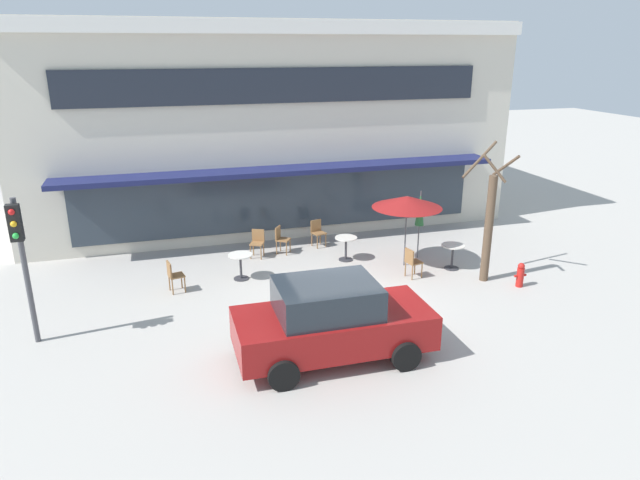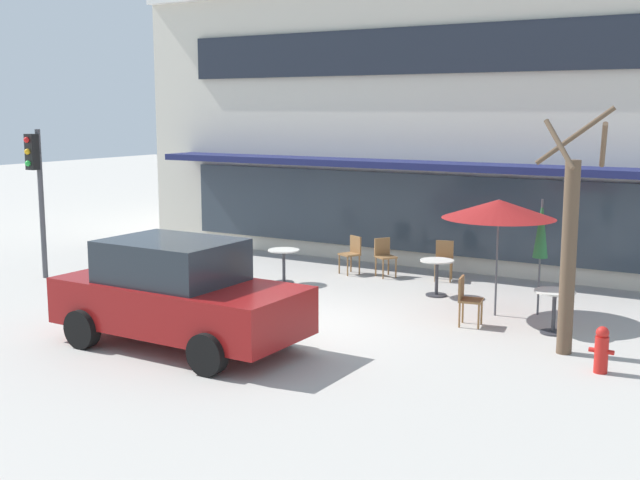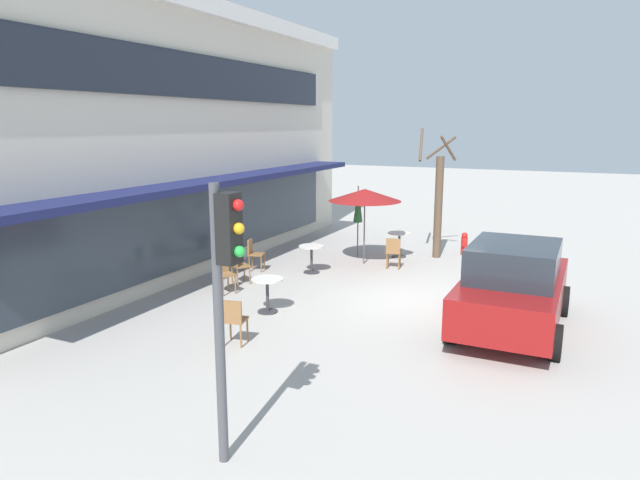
{
  "view_description": "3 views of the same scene",
  "coord_description": "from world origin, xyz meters",
  "px_view_note": "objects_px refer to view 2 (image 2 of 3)",
  "views": [
    {
      "loc": [
        -4.15,
        -12.51,
        6.44
      ],
      "look_at": [
        0.39,
        2.86,
        0.95
      ],
      "focal_mm": 32.0,
      "sensor_mm": 36.0,
      "label": 1
    },
    {
      "loc": [
        7.7,
        -11.81,
        3.85
      ],
      "look_at": [
        -0.75,
        2.27,
        1.16
      ],
      "focal_mm": 45.0,
      "sensor_mm": 36.0,
      "label": 2
    },
    {
      "loc": [
        -12.26,
        -3.27,
        4.05
      ],
      "look_at": [
        0.5,
        2.73,
        1.15
      ],
      "focal_mm": 32.0,
      "sensor_mm": 36.0,
      "label": 3
    }
  ],
  "objects_px": {
    "patio_umbrella_green_folded": "(541,230)",
    "cafe_chair_2": "(467,297)",
    "cafe_table_by_tree": "(554,304)",
    "fire_hydrant": "(602,350)",
    "patio_umbrella_cream_folded": "(499,209)",
    "cafe_chair_3": "(444,257)",
    "parked_sedan": "(178,294)",
    "cafe_chair_0": "(384,254)",
    "cafe_chair_1": "(206,255)",
    "cafe_table_near_wall": "(284,260)",
    "street_tree": "(570,245)",
    "cafe_table_streetside": "(437,271)",
    "cafe_chair_4": "(352,252)",
    "traffic_light_pole": "(37,179)"
  },
  "relations": [
    {
      "from": "cafe_chair_0",
      "to": "street_tree",
      "type": "bearing_deg",
      "value": -36.88
    },
    {
      "from": "cafe_table_near_wall",
      "to": "street_tree",
      "type": "xyz_separation_m",
      "value": [
        6.72,
        -2.04,
        1.22
      ]
    },
    {
      "from": "cafe_chair_1",
      "to": "cafe_chair_2",
      "type": "xyz_separation_m",
      "value": [
        6.68,
        -0.9,
        0.0
      ]
    },
    {
      "from": "cafe_chair_4",
      "to": "cafe_table_near_wall",
      "type": "bearing_deg",
      "value": -115.47
    },
    {
      "from": "street_tree",
      "to": "cafe_chair_2",
      "type": "bearing_deg",
      "value": 159.07
    },
    {
      "from": "cafe_chair_0",
      "to": "patio_umbrella_cream_folded",
      "type": "bearing_deg",
      "value": -32.19
    },
    {
      "from": "parked_sedan",
      "to": "traffic_light_pole",
      "type": "relative_size",
      "value": 1.24
    },
    {
      "from": "cafe_chair_0",
      "to": "cafe_chair_2",
      "type": "xyz_separation_m",
      "value": [
        3.18,
        -3.1,
        0.0
      ]
    },
    {
      "from": "cafe_table_near_wall",
      "to": "cafe_chair_4",
      "type": "height_order",
      "value": "cafe_chair_4"
    },
    {
      "from": "cafe_table_streetside",
      "to": "street_tree",
      "type": "relative_size",
      "value": 0.19
    },
    {
      "from": "cafe_table_near_wall",
      "to": "cafe_chair_3",
      "type": "xyz_separation_m",
      "value": [
        2.94,
        2.16,
        0.01
      ]
    },
    {
      "from": "parked_sedan",
      "to": "patio_umbrella_cream_folded",
      "type": "bearing_deg",
      "value": 50.33
    },
    {
      "from": "cafe_chair_3",
      "to": "traffic_light_pole",
      "type": "relative_size",
      "value": 0.26
    },
    {
      "from": "cafe_chair_0",
      "to": "street_tree",
      "type": "xyz_separation_m",
      "value": [
        5.12,
        -3.84,
        1.21
      ]
    },
    {
      "from": "parked_sedan",
      "to": "cafe_table_by_tree",
      "type": "bearing_deg",
      "value": 37.66
    },
    {
      "from": "cafe_chair_0",
      "to": "traffic_light_pole",
      "type": "height_order",
      "value": "traffic_light_pole"
    },
    {
      "from": "cafe_table_streetside",
      "to": "cafe_chair_1",
      "type": "bearing_deg",
      "value": -169.39
    },
    {
      "from": "cafe_chair_1",
      "to": "parked_sedan",
      "type": "xyz_separation_m",
      "value": [
        3.09,
        -4.53,
        0.35
      ]
    },
    {
      "from": "patio_umbrella_cream_folded",
      "to": "parked_sedan",
      "type": "xyz_separation_m",
      "value": [
        -3.8,
        -4.59,
        -1.14
      ]
    },
    {
      "from": "cafe_table_by_tree",
      "to": "traffic_light_pole",
      "type": "relative_size",
      "value": 0.22
    },
    {
      "from": "cafe_table_streetside",
      "to": "street_tree",
      "type": "distance_m",
      "value": 4.4
    },
    {
      "from": "patio_umbrella_green_folded",
      "to": "cafe_chair_1",
      "type": "height_order",
      "value": "patio_umbrella_green_folded"
    },
    {
      "from": "cafe_chair_4",
      "to": "fire_hydrant",
      "type": "xyz_separation_m",
      "value": [
        6.62,
        -4.45,
        -0.17
      ]
    },
    {
      "from": "patio_umbrella_cream_folded",
      "to": "fire_hydrant",
      "type": "distance_m",
      "value": 3.82
    },
    {
      "from": "cafe_chair_1",
      "to": "patio_umbrella_cream_folded",
      "type": "bearing_deg",
      "value": 0.51
    },
    {
      "from": "patio_umbrella_cream_folded",
      "to": "cafe_chair_0",
      "type": "distance_m",
      "value": 4.28
    },
    {
      "from": "cafe_table_by_tree",
      "to": "cafe_chair_1",
      "type": "xyz_separation_m",
      "value": [
        -8.16,
        0.61,
        0.01
      ]
    },
    {
      "from": "patio_umbrella_green_folded",
      "to": "street_tree",
      "type": "bearing_deg",
      "value": -64.17
    },
    {
      "from": "parked_sedan",
      "to": "cafe_table_streetside",
      "type": "bearing_deg",
      "value": 68.07
    },
    {
      "from": "cafe_table_near_wall",
      "to": "cafe_chair_0",
      "type": "distance_m",
      "value": 2.41
    },
    {
      "from": "cafe_table_streetside",
      "to": "cafe_chair_3",
      "type": "xyz_separation_m",
      "value": [
        -0.48,
        1.55,
        0.01
      ]
    },
    {
      "from": "cafe_table_streetside",
      "to": "cafe_chair_4",
      "type": "relative_size",
      "value": 0.85
    },
    {
      "from": "cafe_table_by_tree",
      "to": "fire_hydrant",
      "type": "relative_size",
      "value": 1.08
    },
    {
      "from": "parked_sedan",
      "to": "traffic_light_pole",
      "type": "distance_m",
      "value": 6.87
    },
    {
      "from": "patio_umbrella_green_folded",
      "to": "cafe_chair_1",
      "type": "xyz_separation_m",
      "value": [
        -7.56,
        -0.53,
        -1.1
      ]
    },
    {
      "from": "cafe_table_streetside",
      "to": "parked_sedan",
      "type": "xyz_separation_m",
      "value": [
        -2.22,
        -5.52,
        0.36
      ]
    },
    {
      "from": "cafe_chair_0",
      "to": "parked_sedan",
      "type": "xyz_separation_m",
      "value": [
        -0.41,
        -6.72,
        0.35
      ]
    },
    {
      "from": "street_tree",
      "to": "parked_sedan",
      "type": "bearing_deg",
      "value": -152.46
    },
    {
      "from": "patio_umbrella_cream_folded",
      "to": "street_tree",
      "type": "distance_m",
      "value": 2.44
    },
    {
      "from": "cafe_table_near_wall",
      "to": "fire_hydrant",
      "type": "xyz_separation_m",
      "value": [
        7.42,
        -2.75,
        -0.16
      ]
    },
    {
      "from": "patio_umbrella_green_folded",
      "to": "cafe_chair_2",
      "type": "relative_size",
      "value": 2.47
    },
    {
      "from": "cafe_chair_4",
      "to": "parked_sedan",
      "type": "xyz_separation_m",
      "value": [
        0.38,
        -6.61,
        0.35
      ]
    },
    {
      "from": "cafe_table_by_tree",
      "to": "patio_umbrella_green_folded",
      "type": "bearing_deg",
      "value": 117.58
    },
    {
      "from": "cafe_chair_1",
      "to": "street_tree",
      "type": "distance_m",
      "value": 8.85
    },
    {
      "from": "cafe_table_by_tree",
      "to": "fire_hydrant",
      "type": "xyz_separation_m",
      "value": [
        1.16,
        -1.75,
        -0.16
      ]
    },
    {
      "from": "cafe_table_near_wall",
      "to": "patio_umbrella_green_folded",
      "type": "height_order",
      "value": "patio_umbrella_green_folded"
    },
    {
      "from": "cafe_table_streetside",
      "to": "cafe_chair_4",
      "type": "height_order",
      "value": "cafe_chair_4"
    },
    {
      "from": "street_tree",
      "to": "fire_hydrant",
      "type": "xyz_separation_m",
      "value": [
        0.71,
        -0.72,
        -1.39
      ]
    },
    {
      "from": "patio_umbrella_cream_folded",
      "to": "cafe_chair_3",
      "type": "relative_size",
      "value": 2.47
    },
    {
      "from": "patio_umbrella_green_folded",
      "to": "cafe_chair_2",
      "type": "bearing_deg",
      "value": -121.73
    }
  ]
}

